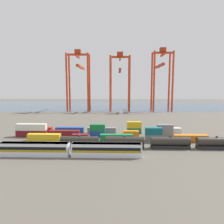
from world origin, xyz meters
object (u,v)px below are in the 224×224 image
(shipping_container_19, at_px, (167,131))
(gantry_crane_east, at_px, (162,73))
(shipping_container_1, at_px, (80,138))
(gantry_crane_west, at_px, (79,74))
(gantry_crane_central, at_px, (120,76))
(freight_tank_row, at_px, (170,143))
(passenger_train, at_px, (70,149))

(shipping_container_19, distance_m, gantry_crane_east, 93.90)
(shipping_container_1, xyz_separation_m, gantry_crane_west, (-18.92, 100.42, 28.84))
(gantry_crane_west, relative_size, gantry_crane_east, 0.98)
(shipping_container_1, relative_size, gantry_crane_east, 0.12)
(gantry_crane_central, bearing_deg, gantry_crane_east, -0.46)
(freight_tank_row, height_order, shipping_container_1, freight_tank_row)
(shipping_container_19, bearing_deg, gantry_crane_west, 121.46)
(freight_tank_row, distance_m, shipping_container_19, 21.40)
(shipping_container_19, distance_m, gantry_crane_west, 106.91)
(shipping_container_19, bearing_deg, gantry_crane_east, 80.20)
(shipping_container_19, relative_size, gantry_crane_west, 0.24)
(passenger_train, xyz_separation_m, gantry_crane_east, (49.83, 117.25, 28.59))
(freight_tank_row, height_order, gantry_crane_east, gantry_crane_east)
(shipping_container_19, bearing_deg, gantry_crane_central, 102.34)
(freight_tank_row, bearing_deg, passenger_train, -164.97)
(shipping_container_19, xyz_separation_m, gantry_crane_west, (-53.73, 87.81, 28.84))
(passenger_train, distance_m, freight_tank_row, 32.07)
(gantry_crane_west, xyz_separation_m, gantry_crane_east, (68.91, 0.06, 0.60))
(shipping_container_19, relative_size, gantry_crane_east, 0.24)
(passenger_train, height_order, gantry_crane_central, gantry_crane_central)
(freight_tank_row, xyz_separation_m, shipping_container_1, (-31.14, 8.47, -0.67))
(shipping_container_19, height_order, gantry_crane_west, gantry_crane_west)
(passenger_train, height_order, freight_tank_row, freight_tank_row)
(freight_tank_row, bearing_deg, gantry_crane_west, 114.69)
(shipping_container_1, bearing_deg, shipping_container_19, 19.91)
(shipping_container_1, xyz_separation_m, gantry_crane_east, (49.99, 100.47, 29.44))
(gantry_crane_central, relative_size, gantry_crane_east, 0.94)
(passenger_train, bearing_deg, gantry_crane_central, 82.55)
(freight_tank_row, relative_size, gantry_crane_east, 1.42)
(freight_tank_row, distance_m, gantry_crane_central, 113.51)
(freight_tank_row, height_order, shipping_container_19, freight_tank_row)
(passenger_train, xyz_separation_m, gantry_crane_west, (-19.08, 117.20, 27.99))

